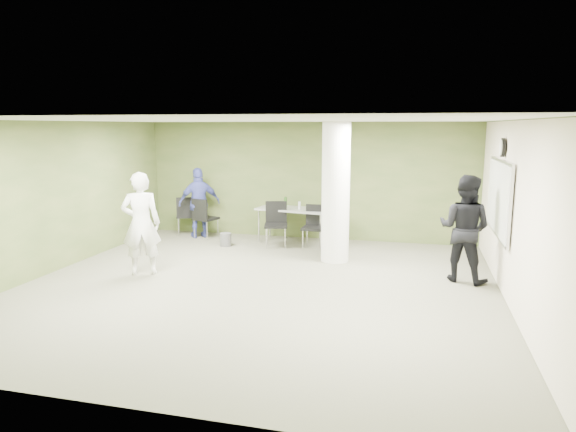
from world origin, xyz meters
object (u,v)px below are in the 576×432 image
(folding_table, at_px, (294,210))
(woman_white, at_px, (141,224))
(chair_back_left, at_px, (186,213))
(man_blue, at_px, (199,203))
(man_black, at_px, (464,229))

(folding_table, distance_m, woman_white, 3.84)
(folding_table, relative_size, chair_back_left, 1.86)
(folding_table, height_order, woman_white, woman_white)
(man_blue, bearing_deg, chair_back_left, -55.57)
(man_blue, bearing_deg, man_black, 125.10)
(folding_table, height_order, man_black, man_black)
(woman_white, distance_m, man_black, 5.78)
(chair_back_left, bearing_deg, man_blue, 134.97)
(folding_table, relative_size, man_black, 0.96)
(man_black, distance_m, man_blue, 6.36)
(woman_white, height_order, man_blue, woman_white)
(woman_white, relative_size, man_black, 1.01)
(folding_table, xyz_separation_m, woman_white, (-2.10, -3.21, 0.18))
(folding_table, bearing_deg, woman_white, -113.50)
(man_black, height_order, man_blue, man_black)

